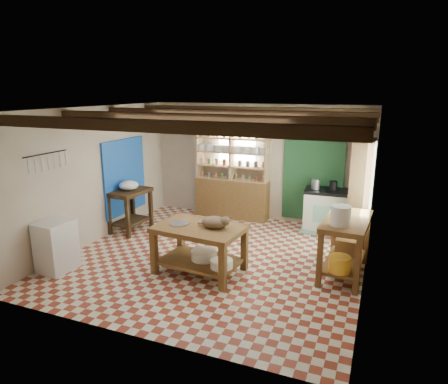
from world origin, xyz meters
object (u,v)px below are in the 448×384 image
at_px(prep_table, 130,210).
at_px(right_counter, 345,247).
at_px(cat, 215,222).
at_px(white_cabinet, 56,246).
at_px(work_table, 200,249).
at_px(stove, 326,211).

relative_size(prep_table, right_counter, 0.67).
relative_size(right_counter, cat, 3.20).
xyz_separation_m(prep_table, cat, (2.44, -1.21, 0.43)).
bearing_deg(white_cabinet, cat, 21.78).
distance_m(prep_table, white_cabinet, 2.05).
bearing_deg(cat, work_table, -178.69).
distance_m(work_table, white_cabinet, 2.36).
xyz_separation_m(white_cabinet, right_counter, (4.40, 1.58, 0.05)).
bearing_deg(work_table, cat, 11.31).
bearing_deg(stove, work_table, -124.78).
bearing_deg(right_counter, white_cabinet, -157.12).
bearing_deg(cat, right_counter, 15.93).
bearing_deg(work_table, right_counter, 24.34).
height_order(work_table, right_counter, right_counter).
bearing_deg(cat, stove, 58.23).
bearing_deg(right_counter, stove, 108.93).
bearing_deg(prep_table, cat, -21.89).
bearing_deg(stove, white_cabinet, -141.22).
relative_size(work_table, cat, 3.35).
relative_size(work_table, white_cabinet, 1.65).
xyz_separation_m(right_counter, cat, (-1.94, -0.74, 0.40)).
relative_size(stove, right_counter, 0.70).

